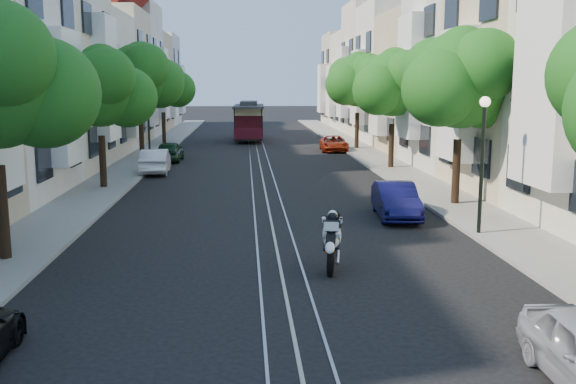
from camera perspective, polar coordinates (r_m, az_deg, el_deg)
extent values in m
plane|color=black|center=(43.11, -2.68, 3.35)|extent=(200.00, 200.00, 0.00)
cube|color=gray|center=(43.85, 6.85, 3.47)|extent=(2.50, 80.00, 0.12)
cube|color=gray|center=(43.56, -12.28, 3.28)|extent=(2.50, 80.00, 0.12)
cube|color=gray|center=(43.10, -3.41, 3.35)|extent=(0.06, 80.00, 0.02)
cube|color=gray|center=(43.11, -2.68, 3.36)|extent=(0.06, 80.00, 0.02)
cube|color=gray|center=(43.12, -1.95, 3.37)|extent=(0.06, 80.00, 0.02)
cube|color=tan|center=(43.11, -2.68, 3.35)|extent=(0.08, 80.00, 0.01)
cube|color=white|center=(20.92, 22.11, 8.82)|extent=(0.90, 3.04, 6.05)
cube|color=beige|center=(29.78, 22.07, 9.56)|extent=(7.00, 8.00, 10.00)
cube|color=white|center=(28.34, 14.97, 8.34)|extent=(0.90, 3.04, 5.50)
cube|color=silver|center=(37.18, 16.73, 11.24)|extent=(7.00, 8.00, 12.00)
cube|color=white|center=(36.01, 10.90, 10.01)|extent=(0.90, 3.04, 6.60)
cube|color=#C6B28C|center=(44.74, 13.03, 9.12)|extent=(7.00, 8.00, 9.00)
cube|color=white|center=(43.81, 8.18, 8.32)|extent=(0.90, 3.04, 4.95)
cube|color=white|center=(52.46, 10.51, 10.04)|extent=(7.00, 8.00, 10.50)
cube|color=white|center=(51.65, 6.34, 9.22)|extent=(0.90, 3.04, 5.78)
cube|color=beige|center=(60.25, 8.62, 10.48)|extent=(7.00, 8.00, 11.50)
cube|color=white|center=(59.55, 4.98, 9.68)|extent=(0.90, 3.04, 6.32)
cube|color=silver|center=(68.08, 7.14, 9.55)|extent=(7.00, 8.00, 9.50)
cube|color=white|center=(67.47, 3.92, 8.95)|extent=(0.90, 3.04, 5.23)
cube|color=beige|center=(75.95, 5.99, 9.75)|extent=(7.00, 8.00, 10.00)
cube|color=white|center=(75.40, 3.09, 9.18)|extent=(0.90, 3.04, 5.50)
cube|color=white|center=(27.84, -19.32, 7.94)|extent=(0.90, 3.04, 5.39)
cube|color=beige|center=(36.61, -21.96, 10.81)|extent=(7.00, 8.00, 11.76)
cube|color=white|center=(35.62, -15.97, 9.66)|extent=(0.90, 3.04, 6.47)
cube|color=silver|center=(44.27, -18.64, 8.75)|extent=(7.00, 8.00, 8.82)
cube|color=white|center=(43.48, -13.70, 8.04)|extent=(0.90, 3.04, 4.85)
cube|color=beige|center=(52.06, -16.44, 9.71)|extent=(7.00, 8.00, 10.29)
cube|color=white|center=(51.38, -12.21, 8.97)|extent=(0.90, 3.04, 5.66)
cube|color=silver|center=(59.90, -14.80, 10.17)|extent=(7.00, 8.00, 11.27)
cube|color=white|center=(59.31, -11.11, 9.45)|extent=(0.90, 3.04, 6.20)
cube|color=#C6B28C|center=(67.77, -13.49, 9.28)|extent=(7.00, 8.00, 9.31)
cube|color=white|center=(67.26, -10.23, 8.76)|extent=(0.90, 3.04, 5.12)
cube|color=white|center=(75.67, -12.49, 9.50)|extent=(7.00, 8.00, 9.80)
cube|color=white|center=(75.21, -9.57, 9.00)|extent=(0.90, 3.04, 5.39)
cylinder|color=black|center=(25.39, 14.72, 1.78)|extent=(0.30, 0.30, 2.45)
sphere|color=#165515|center=(25.18, 15.05, 9.62)|extent=(3.64, 3.64, 3.64)
sphere|color=#165515|center=(26.02, 16.98, 8.64)|extent=(2.91, 2.91, 2.91)
sphere|color=#165515|center=(24.22, 13.40, 8.99)|extent=(2.84, 2.84, 2.84)
sphere|color=#165515|center=(25.33, 15.29, 11.65)|extent=(2.18, 2.18, 2.18)
cylinder|color=black|center=(35.93, 9.17, 4.10)|extent=(0.30, 0.30, 2.38)
sphere|color=#165515|center=(35.77, 9.31, 9.48)|extent=(3.54, 3.54, 3.54)
sphere|color=#165515|center=(36.52, 10.81, 8.80)|extent=(2.83, 2.83, 2.83)
sphere|color=#165515|center=(34.89, 8.02, 9.02)|extent=(2.76, 2.76, 2.76)
sphere|color=#165515|center=(35.91, 9.47, 10.91)|extent=(2.12, 2.12, 2.12)
cylinder|color=black|center=(46.67, 6.14, 5.47)|extent=(0.30, 0.30, 2.52)
sphere|color=#165515|center=(46.56, 6.22, 9.85)|extent=(3.74, 3.74, 3.74)
sphere|color=#165515|center=(47.25, 7.43, 9.34)|extent=(3.00, 3.00, 3.00)
sphere|color=#165515|center=(45.71, 5.18, 9.50)|extent=(2.92, 2.92, 2.92)
sphere|color=#165515|center=(46.69, 6.34, 10.96)|extent=(2.25, 2.25, 2.25)
cylinder|color=black|center=(18.30, -24.04, -1.64)|extent=(0.30, 0.30, 2.45)
sphere|color=#165515|center=(18.12, -20.86, 8.23)|extent=(2.91, 2.91, 2.91)
cylinder|color=black|center=(29.73, -16.14, 2.64)|extent=(0.30, 0.30, 2.27)
sphere|color=#165515|center=(29.54, -16.43, 8.85)|extent=(3.38, 3.38, 3.38)
sphere|color=#165515|center=(29.82, -14.10, 8.18)|extent=(2.70, 2.70, 2.70)
sphere|color=#165515|center=(29.08, -18.55, 8.14)|extent=(2.64, 2.64, 2.64)
sphere|color=#165515|center=(29.62, -16.28, 10.60)|extent=(2.03, 2.03, 2.03)
cylinder|color=black|center=(40.48, -12.89, 4.75)|extent=(0.30, 0.30, 2.62)
sphere|color=#165515|center=(40.35, -13.08, 10.01)|extent=(3.90, 3.90, 3.90)
sphere|color=#165515|center=(40.69, -11.40, 9.50)|extent=(3.12, 3.12, 3.12)
sphere|color=#165515|center=(39.82, -14.60, 9.53)|extent=(3.04, 3.04, 3.04)
sphere|color=#165515|center=(40.46, -12.97, 11.29)|extent=(2.34, 2.34, 2.34)
cylinder|color=black|center=(51.35, -10.98, 5.64)|extent=(0.30, 0.30, 2.38)
sphere|color=#165515|center=(51.24, -11.10, 9.40)|extent=(3.54, 3.54, 3.54)
sphere|color=#165515|center=(51.62, -9.79, 8.99)|extent=(2.83, 2.83, 2.83)
sphere|color=#165515|center=(50.68, -12.27, 9.02)|extent=(2.76, 2.76, 2.76)
sphere|color=#165515|center=(51.34, -11.01, 10.41)|extent=(2.12, 2.12, 2.12)
cylinder|color=black|center=(20.32, 16.84, 2.03)|extent=(0.12, 0.12, 4.00)
sphere|color=#FFF2CC|center=(20.17, 17.12, 7.67)|extent=(0.32, 0.32, 0.32)
cylinder|color=black|center=(37.33, -12.27, 5.45)|extent=(0.12, 0.12, 4.00)
sphere|color=#FFF2CC|center=(37.25, -12.38, 8.52)|extent=(0.32, 0.32, 0.32)
torus|color=black|center=(15.86, 3.81, -6.21)|extent=(0.31, 0.84, 0.82)
torus|color=black|center=(17.05, 4.06, -2.98)|extent=(0.56, 0.74, 0.80)
ellipsoid|color=white|center=(16.37, 3.94, -3.91)|extent=(0.67, 1.18, 0.91)
ellipsoid|color=white|center=(16.06, 3.91, -3.30)|extent=(0.51, 0.67, 0.52)
cube|color=black|center=(15.65, 3.82, -4.33)|extent=(0.34, 0.62, 0.35)
cube|color=silver|center=(16.01, 3.90, -3.05)|extent=(0.47, 0.67, 0.33)
sphere|color=black|center=(16.32, 3.97, -2.29)|extent=(0.29, 0.29, 0.29)
cube|color=black|center=(54.02, -3.46, 5.05)|extent=(2.46, 7.83, 0.29)
cube|color=#430B15|center=(53.95, -3.48, 6.29)|extent=(2.47, 4.92, 2.33)
cube|color=beige|center=(53.90, -3.49, 7.21)|extent=(2.52, 4.97, 0.58)
cube|color=#2D2D30|center=(53.89, -3.49, 7.63)|extent=(2.66, 7.84, 0.17)
cube|color=#2D2D30|center=(53.88, -3.49, 7.89)|extent=(1.49, 4.41, 0.34)
imported|color=#0B0B3B|center=(22.81, 9.56, -0.73)|extent=(1.56, 3.82, 1.23)
imported|color=maroon|center=(45.20, 4.10, 4.32)|extent=(2.02, 4.02, 1.09)
imported|color=silver|center=(34.55, -11.71, 2.71)|extent=(1.58, 4.00, 1.30)
imported|color=#15361D|center=(39.80, -10.48, 3.58)|extent=(1.54, 3.67, 1.24)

